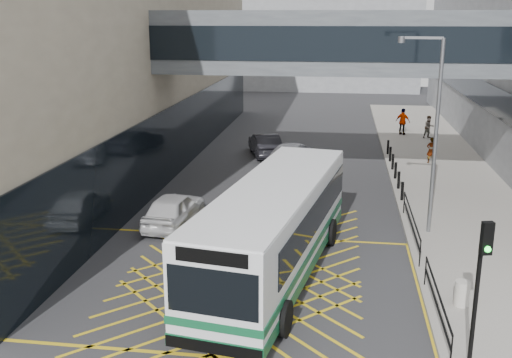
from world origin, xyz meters
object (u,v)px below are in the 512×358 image
at_px(bus, 276,226).
at_px(car_dark, 265,145).
at_px(car_silver, 292,154).
at_px(pedestrian_b, 429,127).
at_px(traffic_light, 481,273).
at_px(car_white, 174,209).
at_px(street_lamp, 432,124).
at_px(litter_bin, 462,293).
at_px(pedestrian_a, 431,150).
at_px(pedestrian_c, 403,122).

height_order(bus, car_dark, bus).
relative_size(car_silver, pedestrian_b, 3.11).
height_order(car_dark, car_silver, car_silver).
xyz_separation_m(bus, traffic_light, (5.61, -5.15, 0.92)).
bearing_deg(car_silver, car_dark, -38.93).
xyz_separation_m(car_silver, traffic_light, (6.33, -20.55, 1.92)).
relative_size(car_white, street_lamp, 0.60).
bearing_deg(car_dark, pedestrian_b, -166.99).
height_order(bus, traffic_light, traffic_light).
distance_m(car_silver, litter_bin, 18.47).
bearing_deg(car_dark, pedestrian_a, 156.08).
height_order(car_white, pedestrian_b, pedestrian_b).
xyz_separation_m(car_silver, pedestrian_b, (9.10, 9.24, 0.19)).
bearing_deg(pedestrian_c, litter_bin, 121.19).
xyz_separation_m(car_dark, street_lamp, (8.34, -13.35, 3.89)).
bearing_deg(street_lamp, traffic_light, -82.21).
height_order(car_dark, litter_bin, car_dark).
height_order(car_silver, pedestrian_b, pedestrian_b).
bearing_deg(street_lamp, car_white, -170.18).
bearing_deg(car_silver, pedestrian_c, -110.71).
relative_size(bus, pedestrian_c, 6.21).
height_order(traffic_light, litter_bin, traffic_light).
bearing_deg(street_lamp, pedestrian_a, 89.25).
height_order(car_white, pedestrian_a, pedestrian_a).
distance_m(pedestrian_a, pedestrian_c, 8.82).
bearing_deg(car_white, pedestrian_a, -130.09).
bearing_deg(bus, car_white, 147.12).
relative_size(traffic_light, pedestrian_c, 2.00).
bearing_deg(bus, street_lamp, 49.18).
bearing_deg(car_white, traffic_light, 142.27).
xyz_separation_m(car_dark, traffic_light, (8.31, -23.24, 1.97)).
relative_size(car_white, car_dark, 1.00).
distance_m(car_white, car_silver, 11.76).
height_order(car_silver, pedestrian_c, pedestrian_c).
bearing_deg(car_white, car_silver, -106.23).
bearing_deg(car_white, bus, 142.56).
xyz_separation_m(street_lamp, pedestrian_b, (2.74, 19.89, -3.66)).
height_order(traffic_light, pedestrian_a, traffic_light).
relative_size(litter_bin, pedestrian_b, 0.49).
bearing_deg(litter_bin, pedestrian_a, 85.26).
relative_size(car_white, pedestrian_c, 2.40).
distance_m(car_dark, pedestrian_a, 10.28).
height_order(bus, pedestrian_a, bus).
relative_size(car_silver, pedestrian_a, 3.22).
xyz_separation_m(litter_bin, pedestrian_c, (0.68, 27.55, 0.58)).
bearing_deg(traffic_light, litter_bin, 70.14).
xyz_separation_m(traffic_light, pedestrian_a, (1.90, 22.10, -1.76)).
bearing_deg(pedestrian_b, traffic_light, -117.40).
height_order(litter_bin, pedestrian_c, pedestrian_c).
height_order(car_white, litter_bin, car_white).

